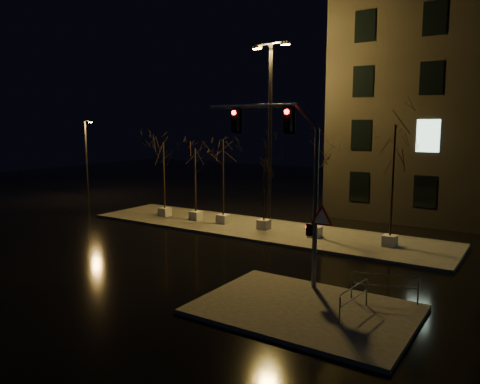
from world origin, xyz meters
The scene contains 14 objects.
ground centered at (0.00, 0.00, 0.00)m, with size 90.00×90.00×0.00m, color black.
median centered at (0.00, 6.00, 0.07)m, with size 22.00×5.00×0.15m, color #3F3D39.
sidewalk_corner centered at (7.50, -3.50, 0.07)m, with size 7.00×5.00×0.15m, color #3F3D39.
tree_0 centered at (-7.00, 5.71, 3.94)m, with size 1.80×1.80×4.99m.
tree_1 centered at (-4.49, 5.82, 3.69)m, with size 1.80×1.80×4.66m.
tree_2 centered at (-2.38, 5.87, 4.12)m, with size 1.80×1.80×5.23m.
tree_3 centered at (0.46, 5.91, 3.92)m, with size 1.80×1.80×4.97m.
tree_4 centered at (3.74, 5.75, 4.19)m, with size 1.80×1.80×5.33m.
tree_5 centered at (7.66, 6.01, 4.82)m, with size 1.80×1.80×6.16m.
traffic_signal_mast centered at (5.82, -1.49, 4.61)m, with size 5.56×0.26×6.79m.
streetlight_main centered at (0.01, 7.34, 6.33)m, with size 2.68×0.75×10.71m.
streetlight_far centered at (-19.45, 9.62, 3.58)m, with size 1.27×0.47×6.51m.
guard_rail_a centered at (9.54, -1.50, 0.78)m, with size 2.14×0.66×0.96m.
guard_rail_b centered at (9.05, -3.15, 0.76)m, with size 0.25×1.97×0.94m.
Camera 1 is at (13.77, -17.08, 6.19)m, focal length 35.00 mm.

